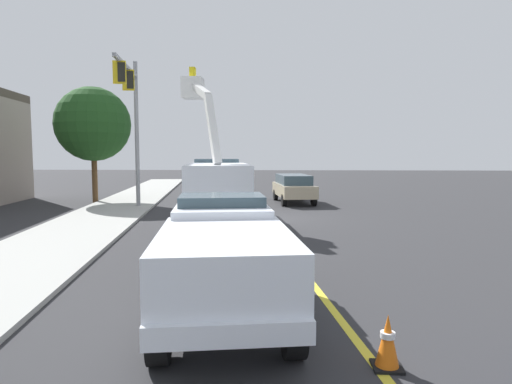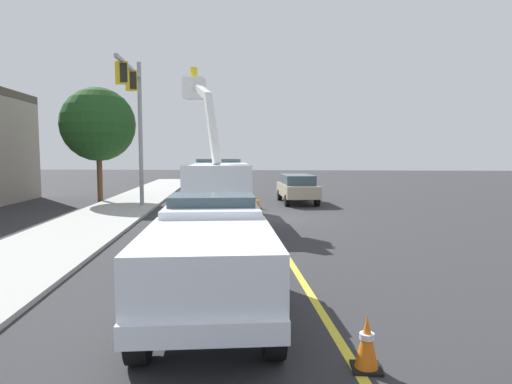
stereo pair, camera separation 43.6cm
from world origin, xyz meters
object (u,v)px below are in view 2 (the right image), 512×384
(traffic_cone_leading, at_px, (367,343))
(traffic_cone_mid_front, at_px, (258,202))
(traffic_signal_mast, at_px, (135,107))
(passing_minivan, at_px, (297,187))
(utility_bucket_truck, at_px, (218,185))
(service_pickup_truck, at_px, (210,254))

(traffic_cone_leading, relative_size, traffic_cone_mid_front, 1.06)
(traffic_cone_mid_front, xyz_separation_m, traffic_signal_mast, (-1.27, 6.18, 4.96))
(passing_minivan, bearing_deg, traffic_signal_mast, 116.63)
(passing_minivan, xyz_separation_m, traffic_cone_leading, (-20.28, -0.52, -0.60))
(passing_minivan, bearing_deg, traffic_cone_leading, -178.54)
(passing_minivan, distance_m, traffic_cone_mid_front, 3.68)
(passing_minivan, relative_size, traffic_cone_leading, 6.65)
(passing_minivan, relative_size, traffic_signal_mast, 0.64)
(traffic_cone_leading, relative_size, traffic_signal_mast, 0.10)
(passing_minivan, xyz_separation_m, traffic_cone_mid_front, (-2.91, 2.16, -0.62))
(passing_minivan, distance_m, traffic_signal_mast, 10.29)
(traffic_cone_leading, bearing_deg, utility_bucket_truck, 17.71)
(service_pickup_truck, distance_m, traffic_cone_leading, 3.22)
(service_pickup_truck, bearing_deg, traffic_cone_mid_front, 0.75)
(service_pickup_truck, height_order, traffic_cone_mid_front, service_pickup_truck)
(utility_bucket_truck, bearing_deg, traffic_cone_leading, -162.29)
(service_pickup_truck, distance_m, passing_minivan, 18.48)
(service_pickup_truck, distance_m, traffic_signal_mast, 16.11)
(passing_minivan, height_order, traffic_signal_mast, traffic_signal_mast)
(utility_bucket_truck, bearing_deg, traffic_signal_mast, 56.15)
(utility_bucket_truck, distance_m, traffic_signal_mast, 6.80)
(utility_bucket_truck, height_order, service_pickup_truck, utility_bucket_truck)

